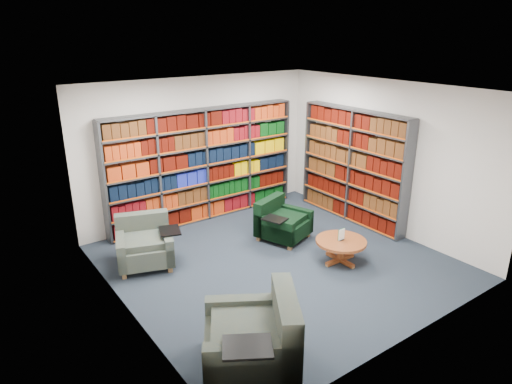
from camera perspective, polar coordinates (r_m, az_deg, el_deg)
room_shell at (r=7.08m, az=2.83°, el=1.34°), size 5.02×5.02×2.82m
bookshelf_back at (r=9.03m, az=-6.46°, el=3.31°), size 4.00×0.28×2.20m
bookshelf_right at (r=9.13m, az=12.05°, el=3.17°), size 0.28×2.50×2.20m
chair_teal_left at (r=7.69m, az=-13.77°, el=-6.43°), size 1.14×1.09×0.78m
chair_green_right at (r=8.35m, az=3.02°, el=-3.87°), size 1.06×1.02×0.73m
chair_teal_front at (r=5.32m, az=0.40°, el=-18.05°), size 1.39×1.39×0.92m
coffee_table at (r=7.62m, az=10.57°, el=-6.48°), size 0.83×0.83×0.58m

